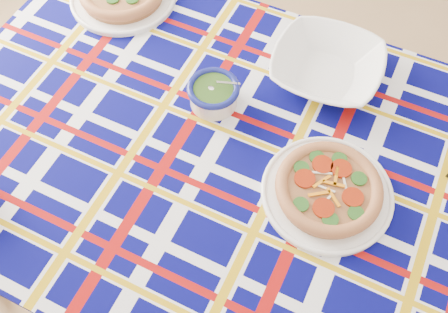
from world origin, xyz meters
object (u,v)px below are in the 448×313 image
Objects in this scene: pesto_bowl at (213,93)px; dining_table at (246,176)px; main_focaccia_plate at (329,188)px; serving_bowl at (327,67)px.

dining_table is at bearing -30.83° from pesto_bowl.
main_focaccia_plate is at bearing -1.55° from dining_table.
serving_bowl is (0.03, 0.36, 0.12)m from dining_table.
pesto_bowl reaches higher than main_focaccia_plate.
main_focaccia_plate is 0.40m from pesto_bowl.
serving_bowl is at bearing 76.70° from dining_table.
main_focaccia_plate reaches higher than dining_table.
pesto_bowl is at bearing 168.22° from main_focaccia_plate.
main_focaccia_plate is (0.22, 0.02, 0.12)m from dining_table.
main_focaccia_plate is 0.38m from serving_bowl.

